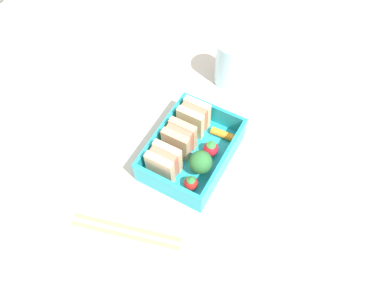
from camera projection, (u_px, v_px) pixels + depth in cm
name	position (u px, v px, depth cm)	size (l,w,h in cm)	color
ground_plane	(192.00, 160.00, 67.52)	(120.00, 120.00, 2.00)	beige
bento_tray	(192.00, 156.00, 66.15)	(17.25, 12.69, 1.20)	#20A7BD
bento_rim	(192.00, 148.00, 63.87)	(17.25, 12.69, 4.13)	#20A7BD
sandwich_left	(164.00, 162.00, 61.36)	(3.74, 4.90, 5.92)	#E3B68E
sandwich_center_left	(179.00, 139.00, 63.71)	(3.74, 4.90, 5.92)	tan
sandwich_center	(194.00, 118.00, 66.06)	(3.74, 4.90, 5.92)	beige
strawberry_left	(191.00, 183.00, 61.22)	(2.41, 2.41, 3.01)	red
broccoli_floret	(201.00, 162.00, 61.41)	(3.94, 3.94, 4.96)	#8CD272
strawberry_far_left	(211.00, 149.00, 64.48)	(2.70, 2.70, 3.30)	red
carrot_stick_far_left	(223.00, 134.00, 66.99)	(1.34, 1.34, 4.44)	orange
chopstick_pair	(126.00, 231.00, 59.25)	(6.71, 17.99, 0.70)	tan
drinking_glass	(230.00, 63.00, 71.89)	(5.81, 5.81, 9.92)	silver
folded_napkin	(285.00, 210.00, 61.23)	(14.99, 11.26, 0.40)	white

